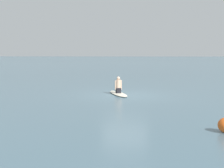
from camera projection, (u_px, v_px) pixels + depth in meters
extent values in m
plane|color=slate|center=(125.00, 95.00, 17.24)|extent=(400.00, 400.00, 0.00)
ellipsoid|color=silver|center=(118.00, 94.00, 17.55)|extent=(2.87, 1.54, 0.08)
cube|color=black|center=(118.00, 90.00, 17.53)|extent=(0.37, 0.33, 0.28)
cylinder|color=#D6AD8E|center=(118.00, 84.00, 17.49)|extent=(0.34, 0.34, 0.47)
sphere|color=#D6AD8E|center=(118.00, 78.00, 17.46)|extent=(0.19, 0.19, 0.19)
cylinder|color=#D6AD8E|center=(116.00, 85.00, 17.46)|extent=(0.10, 0.10, 0.52)
cylinder|color=#D6AD8E|center=(121.00, 85.00, 17.54)|extent=(0.10, 0.10, 0.52)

